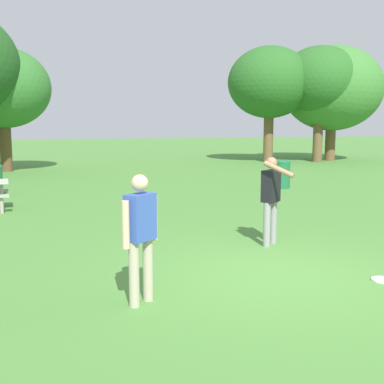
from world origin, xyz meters
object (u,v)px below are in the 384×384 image
(person_catcher, at_px, (271,194))
(trash_can_beside_table, at_px, (282,174))
(tree_slender_mid, at_px, (320,81))
(tree_far_right, at_px, (270,83))
(frisbee, at_px, (382,280))
(tree_broad_center, at_px, (2,88))
(person_thrower, at_px, (140,230))
(tree_back_left, at_px, (332,89))

(person_catcher, bearing_deg, trash_can_beside_table, 62.45)
(tree_slender_mid, bearing_deg, tree_far_right, 165.18)
(frisbee, height_order, tree_broad_center, tree_broad_center)
(person_thrower, distance_m, frisbee, 3.62)
(tree_far_right, bearing_deg, person_thrower, -118.54)
(tree_slender_mid, bearing_deg, tree_back_left, 26.28)
(person_catcher, relative_size, trash_can_beside_table, 1.71)
(frisbee, relative_size, tree_broad_center, 0.05)
(person_thrower, distance_m, tree_slender_mid, 23.50)
(frisbee, distance_m, tree_slender_mid, 21.92)
(person_thrower, xyz_separation_m, person_catcher, (2.80, 2.24, 0.02))
(tree_broad_center, height_order, tree_back_left, tree_back_left)
(tree_broad_center, height_order, tree_far_right, tree_far_right)
(tree_slender_mid, height_order, tree_back_left, tree_back_left)
(tree_back_left, bearing_deg, person_thrower, -126.82)
(tree_far_right, distance_m, tree_back_left, 3.92)
(tree_slender_mid, relative_size, tree_back_left, 0.98)
(person_catcher, height_order, tree_back_left, tree_back_left)
(person_catcher, distance_m, frisbee, 2.59)
(trash_can_beside_table, distance_m, tree_back_left, 13.58)
(person_catcher, distance_m, tree_far_right, 19.45)
(frisbee, height_order, tree_back_left, tree_back_left)
(tree_far_right, bearing_deg, tree_broad_center, -173.01)
(person_catcher, xyz_separation_m, tree_back_left, (11.81, 17.28, 3.23))
(trash_can_beside_table, bearing_deg, tree_back_left, 51.52)
(person_catcher, xyz_separation_m, trash_can_beside_table, (3.68, 7.05, -0.48))
(person_catcher, height_order, tree_slender_mid, tree_slender_mid)
(frisbee, xyz_separation_m, trash_can_beside_table, (2.98, 9.36, 0.47))
(tree_back_left, bearing_deg, tree_far_right, 177.80)
(frisbee, bearing_deg, tree_far_right, 69.96)
(person_thrower, relative_size, tree_far_right, 0.25)
(person_thrower, height_order, tree_far_right, tree_far_right)
(person_catcher, xyz_separation_m, tree_broad_center, (-6.04, 15.72, 2.82))
(frisbee, height_order, tree_slender_mid, tree_slender_mid)
(person_thrower, height_order, tree_broad_center, tree_broad_center)
(tree_far_right, bearing_deg, tree_slender_mid, -14.82)
(trash_can_beside_table, relative_size, tree_slender_mid, 0.15)
(trash_can_beside_table, bearing_deg, tree_slender_mid, 54.20)
(tree_slender_mid, bearing_deg, trash_can_beside_table, -125.80)
(person_thrower, relative_size, tree_back_left, 0.25)
(trash_can_beside_table, distance_m, tree_far_right, 11.88)
(person_catcher, relative_size, tree_slender_mid, 0.25)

